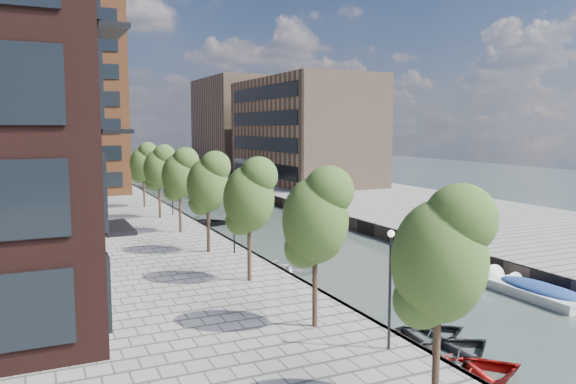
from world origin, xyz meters
TOP-DOWN VIEW (x-y plane):
  - water at (0.00, 40.00)m, footprint 300.00×300.00m
  - quay_right at (16.00, 40.00)m, footprint 20.00×140.00m
  - quay_wall_left at (-6.10, 40.00)m, footprint 0.25×140.00m
  - quay_wall_right at (6.10, 40.00)m, footprint 0.25×140.00m
  - far_closure at (0.00, 100.00)m, footprint 80.00×40.00m
  - tower at (-17.00, 65.00)m, footprint 18.00×18.00m
  - tan_block_near at (16.00, 62.00)m, footprint 12.00×25.00m
  - tan_block_far at (16.00, 88.00)m, footprint 12.00×20.00m
  - bridge at (0.00, 72.00)m, footprint 13.00×6.00m
  - tree_0 at (-8.50, 4.00)m, footprint 2.50×2.50m
  - tree_1 at (-8.50, 11.00)m, footprint 2.50×2.50m
  - tree_2 at (-8.50, 18.00)m, footprint 2.50×2.50m
  - tree_3 at (-8.50, 25.00)m, footprint 2.50×2.50m
  - tree_4 at (-8.50, 32.00)m, footprint 2.50×2.50m
  - tree_5 at (-8.50, 39.00)m, footprint 2.50×2.50m
  - tree_6 at (-8.50, 46.00)m, footprint 2.50×2.50m
  - lamp_0 at (-7.20, 8.00)m, footprint 0.24×0.24m
  - lamp_1 at (-7.20, 24.00)m, footprint 0.24×0.24m
  - lamp_2 at (-7.20, 40.00)m, footprint 0.24×0.24m
  - sloop_0 at (-4.10, 10.14)m, footprint 4.36×3.21m
  - sloop_1 at (-4.47, 8.22)m, footprint 4.90×3.78m
  - sloop_2 at (-5.31, 6.62)m, footprint 5.48×4.35m
  - sloop_3 at (-5.40, 21.80)m, footprint 5.76×5.02m
  - sloop_4 at (-4.96, 39.50)m, footprint 5.75×4.78m
  - motorboat_0 at (4.73, 12.78)m, footprint 2.01×5.67m
  - motorboat_1 at (4.31, 18.62)m, footprint 2.87×5.86m
  - motorboat_3 at (5.25, 12.17)m, footprint 1.82×4.62m
  - motorboat_4 at (4.44, 20.14)m, footprint 2.18×4.85m
  - car at (11.98, 56.57)m, footprint 2.17×4.08m

SIDE VIEW (x-z plane):
  - water at x=0.00m, z-range 0.00..0.00m
  - sloop_0 at x=-4.10m, z-range -0.44..0.44m
  - sloop_1 at x=-4.47m, z-range -0.47..0.47m
  - sloop_2 at x=-5.31m, z-range -0.51..0.51m
  - sloop_3 at x=-5.40m, z-range -0.50..0.50m
  - sloop_4 at x=-4.96m, z-range -0.51..0.51m
  - motorboat_3 at x=5.25m, z-range -0.57..0.94m
  - motorboat_4 at x=4.44m, z-range -0.59..0.97m
  - motorboat_1 at x=4.31m, z-range -0.71..1.16m
  - motorboat_0 at x=4.73m, z-range -0.71..1.17m
  - quay_right at x=16.00m, z-range 0.00..1.00m
  - quay_wall_left at x=-6.10m, z-range 0.00..1.00m
  - quay_wall_right at x=6.10m, z-range 0.00..1.00m
  - far_closure at x=0.00m, z-range 0.00..1.00m
  - bridge at x=0.00m, z-range 0.74..2.04m
  - car at x=11.98m, z-range 1.00..2.32m
  - lamp_0 at x=-7.20m, z-range 1.45..5.57m
  - lamp_1 at x=-7.20m, z-range 1.45..5.57m
  - lamp_2 at x=-7.20m, z-range 1.45..5.57m
  - tree_0 at x=-8.50m, z-range 2.33..8.28m
  - tree_1 at x=-8.50m, z-range 2.33..8.28m
  - tree_2 at x=-8.50m, z-range 2.33..8.28m
  - tree_3 at x=-8.50m, z-range 2.33..8.28m
  - tree_4 at x=-8.50m, z-range 2.33..8.28m
  - tree_5 at x=-8.50m, z-range 2.33..8.28m
  - tree_6 at x=-8.50m, z-range 2.33..8.28m
  - tan_block_near at x=16.00m, z-range 1.00..15.00m
  - tan_block_far at x=16.00m, z-range 1.00..17.00m
  - tower at x=-17.00m, z-range 1.00..31.00m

